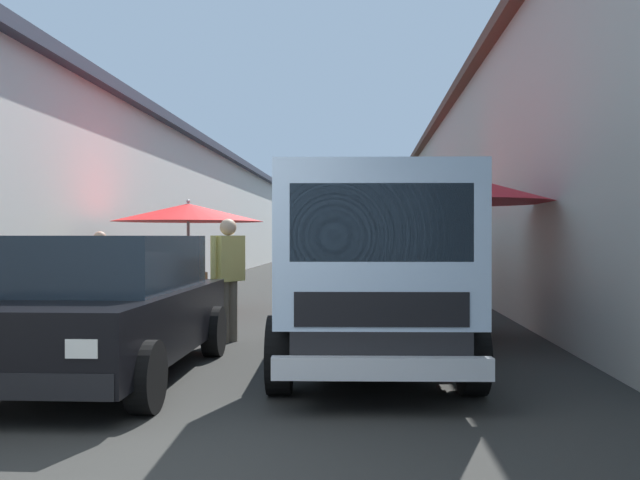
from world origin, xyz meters
The scene contains 13 objects.
ground centered at (13.50, 0.00, 0.00)m, with size 90.00×90.00×0.00m, color #282826.
building_left_whitewash centered at (15.75, 7.35, 2.30)m, with size 49.80×7.50×4.59m.
building_right_concrete centered at (15.75, -7.35, 2.72)m, with size 49.80×7.50×5.43m.
fruit_stall_near_right centered at (8.93, 2.04, 1.65)m, with size 2.86×2.86×2.14m.
fruit_stall_mid_lane centered at (16.21, -2.28, 1.67)m, with size 2.65×2.65×2.19m.
fruit_stall_far_left centered at (6.01, -2.55, 1.94)m, with size 2.88×2.88×2.42m.
fruit_stall_far_right centered at (19.57, -1.46, 1.75)m, with size 2.86×2.86×2.18m.
fruit_stall_near_left centered at (9.35, -1.87, 1.63)m, with size 2.67×2.67×2.17m.
hatchback_car centered at (3.01, 1.35, 0.74)m, with size 3.93×1.96×1.45m.
delivery_truck centered at (3.13, -1.38, 1.04)m, with size 4.99×2.13×2.08m.
vendor_by_crates centered at (5.41, 0.55, 0.98)m, with size 0.59×0.42×1.68m.
vendor_in_shade centered at (7.35, 3.11, 0.87)m, with size 0.61×0.29×1.53m.
parked_scooter centered at (11.46, 2.69, 0.45)m, with size 1.69×0.33×1.14m.
Camera 1 is at (-3.76, -1.30, 1.44)m, focal length 38.18 mm.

